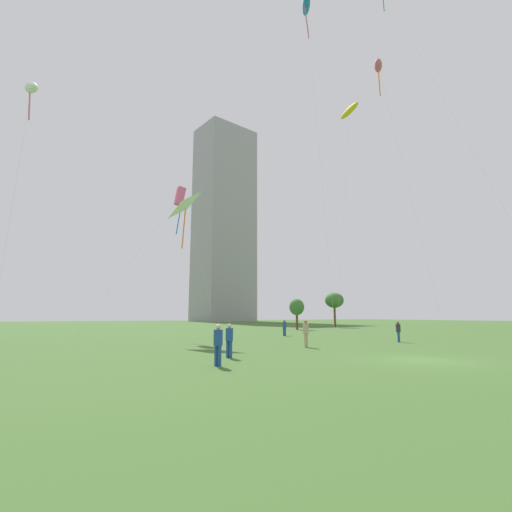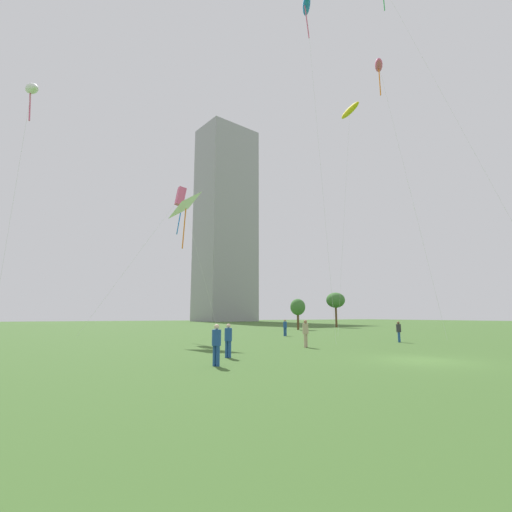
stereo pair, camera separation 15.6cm
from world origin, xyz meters
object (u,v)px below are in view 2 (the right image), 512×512
Objects in this scene: kite_flying_0 at (185,207)px; park_tree_1 at (336,300)px; person_standing_0 at (228,338)px; kite_flying_5 at (180,197)px; person_standing_4 at (399,330)px; kite_flying_3 at (379,66)px; distant_highrise_0 at (226,223)px; kite_flying_4 at (306,5)px; person_standing_3 at (216,342)px; park_tree_0 at (298,307)px; person_standing_2 at (306,331)px; kite_flying_1 at (32,89)px; kite_flying_2 at (350,111)px; person_standing_1 at (285,326)px.

park_tree_1 is at bearing 29.79° from kite_flying_0.
park_tree_1 is (36.22, 33.46, 3.76)m from person_standing_0.
park_tree_1 is (33.30, 14.82, -9.40)m from kite_flying_5.
person_standing_4 is 0.26× the size of park_tree_1.
person_standing_0 is 16.29m from person_standing_4.
kite_flying_5 is (-13.06, 15.51, 13.19)m from person_standing_4.
distant_highrise_0 is at bearing 74.02° from kite_flying_3.
kite_flying_4 reaches higher than park_tree_1.
kite_flying_0 is at bearing 117.70° from person_standing_4.
kite_flying_3 is at bearing 81.70° from person_standing_3.
kite_flying_3 is at bearing 20.96° from person_standing_4.
park_tree_0 is (12.85, 20.40, -27.64)m from kite_flying_4.
park_tree_0 is at bearing 57.78° from kite_flying_4.
person_standing_0 is 31.20m from kite_flying_3.
person_standing_2 is 42.48m from park_tree_1.
person_standing_0 is 3.02m from person_standing_3.
park_tree_1 is (12.43, 5.92, 1.47)m from park_tree_0.
park_tree_0 is 87.39m from distant_highrise_0.
kite_flying_0 is 5.54m from kite_flying_5.
kite_flying_1 is (-26.24, 8.51, 17.05)m from person_standing_4.
person_standing_4 is 30.65m from kite_flying_4.
person_standing_3 is 0.05× the size of kite_flying_4.
kite_flying_3 is at bearing -14.76° from kite_flying_4.
kite_flying_2 reaches higher than park_tree_1.
kite_flying_4 is at bearing 17.67° from person_standing_2.
person_standing_4 is at bearing -49.89° from kite_flying_5.
person_standing_1 is 102.71m from distant_highrise_0.
person_standing_1 is 0.06× the size of kite_flying_2.
kite_flying_5 is (2.93, 18.63, 13.16)m from person_standing_0.
person_standing_4 is at bearing -133.88° from kite_flying_3.
person_standing_2 reaches higher than person_standing_0.
kite_flying_4 is at bearing -98.82° from person_standing_0.
kite_flying_2 reaches higher than person_standing_3.
distant_highrise_0 reaches higher than kite_flying_3.
person_standing_4 is at bearing 77.88° from person_standing_3.
kite_flying_3 is 39.64m from park_tree_1.
kite_flying_3 is at bearing -27.83° from kite_flying_0.
kite_flying_0 is at bearing -150.21° from park_tree_1.
person_standing_1 is 30.01m from park_tree_1.
kite_flying_2 is at bearing -100.56° from park_tree_0.
kite_flying_5 reaches higher than person_standing_3.
person_standing_0 is 22.99m from kite_flying_5.
person_standing_2 is at bearing -146.16° from kite_flying_2.
person_standing_0 is at bearing -124.19° from distant_highrise_0.
kite_flying_1 reaches higher than person_standing_2.
person_standing_3 is 32.69m from kite_flying_3.
person_standing_3 is 0.06× the size of kite_flying_2.
distant_highrise_0 is (22.85, 77.53, 33.22)m from park_tree_0.
distant_highrise_0 is (44.75, 91.27, 24.87)m from kite_flying_0.
park_tree_1 is at bearing 17.64° from person_standing_2.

